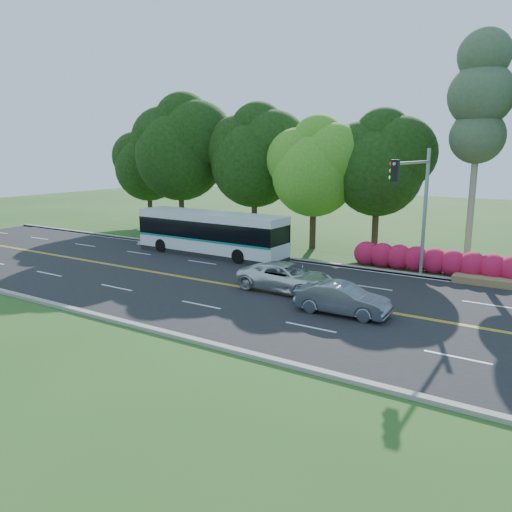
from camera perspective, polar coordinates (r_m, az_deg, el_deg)
The scene contains 12 objects.
ground at distance 25.27m, azimuth -0.45°, elevation -3.81°, with size 120.00×120.00×0.00m, color #274D19.
road at distance 25.27m, azimuth -0.45°, elevation -3.79°, with size 60.00×14.00×0.02m, color black.
curb_north at distance 31.33m, azimuth 6.64°, elevation -0.67°, with size 60.00×0.30×0.15m, color gray.
curb_south at distance 19.91m, azimuth -11.77°, elevation -8.23°, with size 60.00×0.30×0.15m, color gray.
grass_verge at distance 32.98m, azimuth 8.04°, elevation -0.12°, with size 60.00×4.00×0.10m, color #274D19.
lane_markings at distance 25.32m, azimuth -0.63°, elevation -3.73°, with size 57.60×13.82×0.00m.
tree_row at distance 37.39m, azimuth 3.02°, elevation 11.69°, with size 44.70×9.10×13.84m.
bougainvillea_hedge at distance 29.87m, azimuth 20.03°, elevation -0.68°, with size 9.50×2.25×1.50m.
traffic_signal at distance 26.80m, azimuth 17.89°, elevation 6.68°, with size 0.42×6.10×7.00m.
transit_bus at distance 33.37m, azimuth -5.24°, elevation 2.51°, with size 11.01×2.66×2.87m.
sedan at distance 21.58m, azimuth 9.84°, elevation -4.86°, with size 1.40×4.02×1.33m, color slate.
suv at distance 24.79m, azimuth 3.56°, elevation -2.44°, with size 2.30×4.98×1.38m, color silver.
Camera 1 is at (13.17, -20.46, 6.82)m, focal length 35.00 mm.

